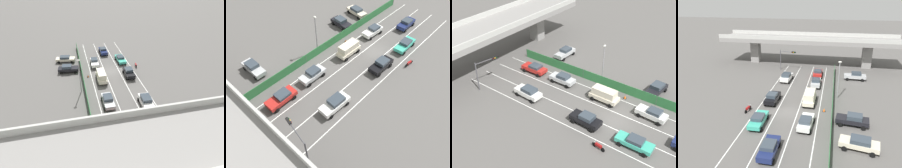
# 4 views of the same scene
# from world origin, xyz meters

# --- Properties ---
(ground_plane) EXTENTS (300.00, 300.00, 0.00)m
(ground_plane) POSITION_xyz_m (0.00, 0.00, 0.00)
(ground_plane) COLOR #565451
(lane_line_left_edge) EXTENTS (0.14, 42.76, 0.01)m
(lane_line_left_edge) POSITION_xyz_m (-4.84, 3.38, 0.00)
(lane_line_left_edge) COLOR silver
(lane_line_left_edge) RESTS_ON ground
(lane_line_mid_left) EXTENTS (0.14, 42.76, 0.01)m
(lane_line_mid_left) POSITION_xyz_m (-1.61, 3.38, 0.00)
(lane_line_mid_left) COLOR silver
(lane_line_mid_left) RESTS_ON ground
(lane_line_mid_right) EXTENTS (0.14, 42.76, 0.01)m
(lane_line_mid_right) POSITION_xyz_m (1.61, 3.38, 0.00)
(lane_line_mid_right) COLOR silver
(lane_line_mid_right) RESTS_ON ground
(lane_line_right_edge) EXTENTS (0.14, 42.76, 0.01)m
(lane_line_right_edge) POSITION_xyz_m (4.84, 3.38, 0.00)
(lane_line_right_edge) COLOR silver
(lane_line_right_edge) RESTS_ON ground
(green_fence) EXTENTS (0.10, 38.86, 1.62)m
(green_fence) POSITION_xyz_m (6.79, 3.38, 0.81)
(green_fence) COLOR #2D753D
(green_fence) RESTS_ON ground
(car_sedan_silver) EXTENTS (1.96, 4.29, 1.67)m
(car_sedan_silver) POSITION_xyz_m (3.34, 11.61, 0.91)
(car_sedan_silver) COLOR #B7BABC
(car_sedan_silver) RESTS_ON ground
(car_taxi_teal) EXTENTS (2.05, 4.73, 1.51)m
(car_taxi_teal) POSITION_xyz_m (-3.15, -4.34, 0.85)
(car_taxi_teal) COLOR teal
(car_taxi_teal) RESTS_ON ground
(car_sedan_white) EXTENTS (2.17, 4.52, 1.76)m
(car_sedan_white) POSITION_xyz_m (-2.99, 13.39, 0.96)
(car_sedan_white) COLOR white
(car_sedan_white) RESTS_ON ground
(car_van_cream) EXTENTS (2.07, 4.46, 2.17)m
(car_van_cream) POSITION_xyz_m (3.04, 3.59, 1.23)
(car_van_cream) COLOR beige
(car_van_cream) RESTS_ON ground
(car_sedan_navy) EXTENTS (1.97, 4.34, 1.61)m
(car_sedan_navy) POSITION_xyz_m (0.11, -10.16, 0.90)
(car_sedan_navy) COLOR navy
(car_sedan_navy) RESTS_ON ground
(car_sedan_black) EXTENTS (2.09, 4.40, 1.73)m
(car_sedan_black) POSITION_xyz_m (-3.12, 2.83, 0.94)
(car_sedan_black) COLOR black
(car_sedan_black) RESTS_ON ground
(car_sedan_red) EXTENTS (2.12, 4.47, 1.55)m
(car_sedan_red) POSITION_xyz_m (3.21, 17.62, 0.87)
(car_sedan_red) COLOR red
(car_sedan_red) RESTS_ON ground
(car_hatchback_white) EXTENTS (2.12, 4.36, 1.62)m
(car_hatchback_white) POSITION_xyz_m (3.40, -3.80, 0.90)
(car_hatchback_white) COLOR silver
(car_hatchback_white) RESTS_ON ground
(motorcycle) EXTENTS (0.60, 1.94, 0.93)m
(motorcycle) POSITION_xyz_m (-6.03, -0.94, 0.46)
(motorcycle) COLOR black
(motorcycle) RESTS_ON ground
(parked_sedan_cream) EXTENTS (4.78, 2.57, 1.54)m
(parked_sedan_cream) POSITION_xyz_m (10.12, -7.22, 0.88)
(parked_sedan_cream) COLOR beige
(parked_sedan_cream) RESTS_ON ground
(parked_sedan_dark) EXTENTS (4.62, 2.43, 1.66)m
(parked_sedan_dark) POSITION_xyz_m (9.67, -1.89, 0.91)
(parked_sedan_dark) COLOR black
(parked_sedan_dark) RESTS_ON ground
(parked_wagon_silver) EXTENTS (4.52, 1.96, 1.74)m
(parked_wagon_silver) POSITION_xyz_m (11.19, 16.92, 0.94)
(parked_wagon_silver) COLOR #B2B5B7
(parked_wagon_silver) RESTS_ON ground
(traffic_light) EXTENTS (3.91, 1.03, 4.85)m
(traffic_light) POSITION_xyz_m (-4.69, 20.83, 3.51)
(traffic_light) COLOR #47474C
(traffic_light) RESTS_ON ground
(street_lamp) EXTENTS (0.60, 0.36, 6.77)m
(street_lamp) POSITION_xyz_m (7.54, 6.60, 4.14)
(street_lamp) COLOR gray
(street_lamp) RESTS_ON ground
(traffic_cone) EXTENTS (0.47, 0.47, 0.56)m
(traffic_cone) POSITION_xyz_m (5.59, 1.36, 0.26)
(traffic_cone) COLOR orange
(traffic_cone) RESTS_ON ground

